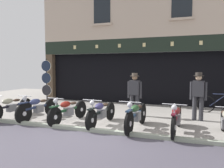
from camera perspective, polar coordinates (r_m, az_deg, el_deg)
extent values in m
cube|color=gray|center=(10.92, 5.18, -5.60)|extent=(22.15, 10.00, 0.08)
cube|color=#A1AA96|center=(6.37, -5.82, -12.35)|extent=(22.15, 0.16, 0.18)
cube|color=black|center=(13.02, 7.66, 1.91)|extent=(9.34, 4.00, 2.60)
cube|color=#4C3D2D|center=(12.98, -15.87, 1.78)|extent=(0.44, 0.36, 2.60)
cube|color=black|center=(11.30, 5.90, 2.23)|extent=(8.93, 0.03, 2.18)
cube|color=black|center=(10.93, 5.44, 10.14)|extent=(10.15, 0.24, 0.70)
cube|color=#DBC684|center=(11.97, -9.86, 9.59)|extent=(0.14, 0.03, 0.19)
cube|color=#DBC684|center=(11.40, -4.06, 9.91)|extent=(0.14, 0.03, 0.17)
cube|color=#DBC684|center=(10.97, 1.99, 10.14)|extent=(0.14, 0.03, 0.18)
cube|color=#DBC684|center=(10.67, 8.52, 10.26)|extent=(0.14, 0.03, 0.19)
cube|color=#DBC684|center=(10.51, 15.69, 10.24)|extent=(0.14, 0.03, 0.20)
cube|color=#DBC684|center=(10.51, 22.55, 10.08)|extent=(0.14, 0.03, 0.18)
cube|color=#BDA793|center=(11.34, 5.61, 19.24)|extent=(10.15, 0.40, 2.92)
cube|color=black|center=(11.61, -2.69, 18.90)|extent=(0.90, 0.02, 1.30)
cube|color=#BDA793|center=(11.42, -2.75, 15.55)|extent=(1.10, 0.12, 0.10)
cube|color=black|center=(10.84, 18.05, 19.76)|extent=(0.90, 0.02, 1.30)
cube|color=#BDA793|center=(10.64, 17.95, 16.19)|extent=(1.10, 0.12, 0.10)
cylinder|color=black|center=(9.26, -21.98, -5.44)|extent=(0.10, 0.64, 0.63)
cylinder|color=silver|center=(9.26, -21.98, -5.44)|extent=(0.11, 0.14, 0.14)
cube|color=black|center=(8.74, -25.16, -5.29)|extent=(0.11, 1.30, 0.07)
cube|color=slate|center=(8.75, -25.14, -5.75)|extent=(0.21, 0.33, 0.26)
ellipsoid|color=#A7A385|center=(8.60, -26.01, -4.13)|extent=(0.23, 0.47, 0.20)
ellipsoid|color=#38281E|center=(8.89, -24.02, -3.93)|extent=(0.21, 0.31, 0.10)
cylinder|color=black|center=(7.68, -22.41, -7.29)|extent=(0.14, 0.67, 0.67)
cylinder|color=silver|center=(7.68, -22.41, -7.29)|extent=(0.11, 0.16, 0.15)
cylinder|color=black|center=(8.62, -15.79, -5.87)|extent=(0.15, 0.67, 0.67)
cylinder|color=silver|center=(8.62, -15.79, -5.87)|extent=(0.12, 0.16, 0.15)
cube|color=#1E2946|center=(8.11, -18.93, -5.72)|extent=(0.20, 1.24, 0.07)
cube|color=slate|center=(8.13, -18.91, -6.20)|extent=(0.23, 0.34, 0.26)
ellipsoid|color=navy|center=(7.97, -19.77, -4.46)|extent=(0.27, 0.48, 0.20)
ellipsoid|color=#38281E|center=(8.26, -17.79, -4.25)|extent=(0.23, 0.32, 0.10)
cube|color=#1E2946|center=(7.61, -22.49, -4.67)|extent=(0.14, 0.37, 0.04)
sphere|color=silver|center=(7.63, -22.19, -3.53)|extent=(0.15, 0.15, 0.15)
cylinder|color=silver|center=(7.62, -22.21, -2.94)|extent=(0.62, 0.09, 0.02)
cylinder|color=silver|center=(7.65, -22.25, -5.11)|extent=(0.06, 0.26, 0.61)
cylinder|color=black|center=(6.95, -15.01, -8.50)|extent=(0.15, 0.62, 0.62)
cylinder|color=silver|center=(6.95, -15.01, -8.50)|extent=(0.12, 0.15, 0.14)
cylinder|color=black|center=(8.01, -8.31, -6.70)|extent=(0.16, 0.62, 0.62)
cylinder|color=silver|center=(8.01, -8.31, -6.70)|extent=(0.13, 0.15, 0.14)
cube|color=#1A3E24|center=(7.45, -11.43, -6.64)|extent=(0.24, 1.28, 0.07)
cube|color=slate|center=(7.46, -11.42, -7.17)|extent=(0.24, 0.34, 0.26)
ellipsoid|color=maroon|center=(7.28, -12.27, -5.30)|extent=(0.28, 0.49, 0.20)
ellipsoid|color=#38281E|center=(7.61, -10.27, -5.02)|extent=(0.24, 0.32, 0.10)
cube|color=#1A3E24|center=(6.89, -15.06, -5.82)|extent=(0.15, 0.37, 0.04)
sphere|color=silver|center=(6.90, -14.75, -4.36)|extent=(0.15, 0.15, 0.15)
cylinder|color=silver|center=(6.89, -14.77, -3.70)|extent=(0.62, 0.11, 0.02)
cylinder|color=silver|center=(6.92, -14.83, -6.10)|extent=(0.07, 0.23, 0.62)
cylinder|color=black|center=(6.37, -5.54, -9.54)|extent=(0.11, 0.62, 0.62)
cylinder|color=silver|center=(6.37, -5.54, -9.54)|extent=(0.11, 0.14, 0.14)
cylinder|color=black|center=(7.63, -0.41, -7.21)|extent=(0.12, 0.62, 0.62)
cylinder|color=silver|center=(7.63, -0.41, -7.21)|extent=(0.12, 0.14, 0.14)
cube|color=black|center=(6.97, -2.74, -7.31)|extent=(0.15, 1.32, 0.07)
cube|color=slate|center=(6.98, -2.74, -7.88)|extent=(0.22, 0.33, 0.26)
ellipsoid|color=navy|center=(6.78, -3.37, -5.92)|extent=(0.25, 0.47, 0.20)
ellipsoid|color=#38281E|center=(7.16, -1.86, -5.53)|extent=(0.22, 0.31, 0.10)
cube|color=black|center=(6.30, -5.56, -6.62)|extent=(0.12, 0.37, 0.04)
sphere|color=silver|center=(6.32, -5.31, -5.02)|extent=(0.15, 0.15, 0.15)
cylinder|color=silver|center=(6.31, -5.32, -4.30)|extent=(0.62, 0.06, 0.02)
cylinder|color=silver|center=(6.34, -5.39, -6.92)|extent=(0.05, 0.25, 0.61)
cylinder|color=black|center=(5.89, 4.54, -10.45)|extent=(0.11, 0.67, 0.67)
cylinder|color=silver|center=(5.89, 4.54, -10.45)|extent=(0.11, 0.15, 0.15)
cylinder|color=black|center=(7.21, 8.11, -7.73)|extent=(0.12, 0.67, 0.67)
cylinder|color=silver|center=(7.21, 8.11, -7.73)|extent=(0.12, 0.15, 0.15)
cube|color=#21334C|center=(6.52, 6.52, -7.93)|extent=(0.15, 1.31, 0.07)
cube|color=slate|center=(6.53, 6.52, -8.53)|extent=(0.22, 0.33, 0.26)
ellipsoid|color=#2B512D|center=(6.32, 6.10, -6.47)|extent=(0.25, 0.47, 0.20)
ellipsoid|color=#38281E|center=(6.73, 7.15, -5.99)|extent=(0.22, 0.31, 0.10)
cube|color=#21334C|center=(5.81, 4.56, -7.07)|extent=(0.12, 0.37, 0.04)
sphere|color=silver|center=(5.84, 4.76, -5.56)|extent=(0.15, 0.15, 0.15)
cylinder|color=silver|center=(5.82, 4.76, -4.78)|extent=(0.62, 0.06, 0.02)
cylinder|color=silver|center=(5.86, 4.68, -7.61)|extent=(0.05, 0.29, 0.60)
cylinder|color=black|center=(5.77, 16.03, -11.02)|extent=(0.11, 0.65, 0.65)
cylinder|color=silver|center=(5.77, 16.03, -11.02)|extent=(0.11, 0.15, 0.14)
cylinder|color=black|center=(7.17, 17.36, -8.04)|extent=(0.12, 0.65, 0.65)
cylinder|color=silver|center=(7.17, 17.36, -8.04)|extent=(0.12, 0.15, 0.14)
cube|color=#5A1320|center=(6.44, 16.79, -8.33)|extent=(0.15, 1.33, 0.07)
cube|color=slate|center=(6.45, 16.78, -8.94)|extent=(0.22, 0.33, 0.26)
ellipsoid|color=maroon|center=(6.23, 16.67, -6.87)|extent=(0.25, 0.47, 0.20)
ellipsoid|color=#38281E|center=(6.66, 17.05, -6.34)|extent=(0.22, 0.31, 0.10)
cube|color=#5A1320|center=(5.69, 16.10, -7.67)|extent=(0.12, 0.37, 0.04)
sphere|color=silver|center=(5.72, 16.20, -6.02)|extent=(0.15, 0.15, 0.15)
cylinder|color=silver|center=(5.70, 16.22, -5.23)|extent=(0.62, 0.06, 0.02)
cylinder|color=silver|center=(5.74, 16.14, -8.12)|extent=(0.05, 0.23, 0.62)
cylinder|color=black|center=(7.14, 27.42, -8.43)|extent=(0.11, 0.64, 0.64)
cylinder|color=silver|center=(7.14, 27.42, -8.43)|extent=(0.12, 0.15, 0.14)
cylinder|color=#2D2D33|center=(8.31, 6.72, -5.60)|extent=(0.15, 0.15, 0.81)
cylinder|color=#2D2D33|center=(8.38, 5.27, -5.51)|extent=(0.15, 0.15, 0.81)
cube|color=#2D2D33|center=(8.26, 6.03, -0.99)|extent=(0.40, 0.25, 0.56)
cube|color=white|center=(8.36, 6.27, -0.47)|extent=(0.14, 0.03, 0.31)
cube|color=navy|center=(8.38, 6.30, -0.54)|extent=(0.05, 0.02, 0.29)
cylinder|color=#2D2D33|center=(8.20, 7.59, -1.60)|extent=(0.09, 0.09, 0.64)
cylinder|color=#2D2D33|center=(8.34, 4.49, -1.47)|extent=(0.09, 0.09, 0.64)
sphere|color=#9E7A5B|center=(8.23, 6.05, 1.73)|extent=(0.21, 0.21, 0.21)
cylinder|color=#4C4238|center=(8.23, 6.05, 2.12)|extent=(0.35, 0.35, 0.01)
cylinder|color=#4C4238|center=(8.23, 6.05, 2.51)|extent=(0.22, 0.22, 0.11)
cylinder|color=#2D2D33|center=(8.08, 22.61, -6.01)|extent=(0.15, 0.15, 0.87)
cylinder|color=#2D2D33|center=(8.11, 21.06, -5.93)|extent=(0.15, 0.15, 0.87)
cube|color=#2D2D33|center=(8.00, 21.97, -1.15)|extent=(0.41, 0.29, 0.54)
cube|color=silver|center=(8.11, 22.09, -0.62)|extent=(0.14, 0.05, 0.30)
cube|color=#47234C|center=(8.12, 22.10, -0.69)|extent=(0.05, 0.02, 0.28)
cylinder|color=#2D2D33|center=(7.98, 23.62, -1.79)|extent=(0.09, 0.09, 0.63)
cylinder|color=#2D2D33|center=(8.04, 20.29, -1.66)|extent=(0.09, 0.09, 0.63)
sphere|color=beige|center=(7.98, 22.05, 1.62)|extent=(0.21, 0.21, 0.21)
cylinder|color=#332D28|center=(7.97, 22.06, 2.03)|extent=(0.36, 0.36, 0.01)
cylinder|color=#332D28|center=(7.97, 22.07, 2.45)|extent=(0.22, 0.22, 0.12)
cylinder|color=#232328|center=(11.30, -16.97, 0.62)|extent=(0.06, 0.06, 2.29)
cylinder|color=#192338|center=(11.26, -17.11, 4.62)|extent=(0.53, 0.03, 0.53)
torus|color=beige|center=(11.27, -17.07, 4.62)|extent=(0.55, 0.04, 0.55)
cylinder|color=#192338|center=(11.27, -17.05, 1.52)|extent=(0.53, 0.03, 0.53)
torus|color=beige|center=(11.28, -17.00, 1.52)|extent=(0.55, 0.04, 0.55)
cylinder|color=black|center=(11.32, -16.98, -1.56)|extent=(0.53, 0.03, 0.53)
torus|color=silver|center=(11.33, -16.93, -1.56)|extent=(0.55, 0.04, 0.55)
cube|color=silver|center=(10.85, 17.85, 3.02)|extent=(0.72, 0.02, 1.00)
cube|color=#511E19|center=(10.84, 17.90, 5.13)|extent=(0.72, 0.01, 0.20)
cube|color=silver|center=(10.87, 22.66, 2.86)|extent=(0.76, 0.02, 1.02)
cube|color=#232328|center=(10.85, 22.73, 5.01)|extent=(0.76, 0.01, 0.20)
torus|color=black|center=(9.72, 23.68, -4.93)|extent=(0.71, 0.04, 0.71)
cylinder|color=navy|center=(9.74, 26.29, -3.92)|extent=(0.61, 0.04, 0.52)
cylinder|color=navy|center=(9.73, 26.98, -2.41)|extent=(0.60, 0.04, 0.03)
cylinder|color=silver|center=(9.65, 23.78, -1.64)|extent=(0.03, 0.50, 0.02)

